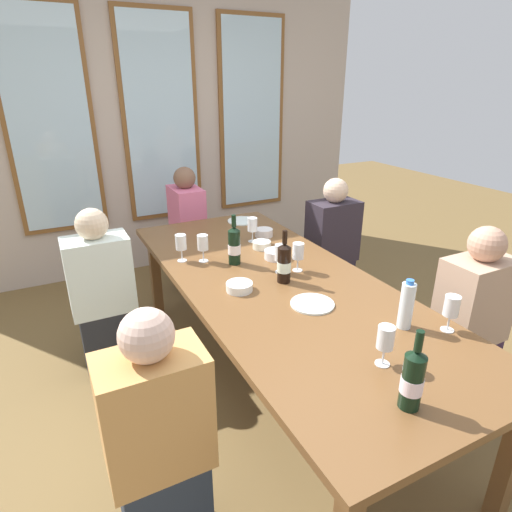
# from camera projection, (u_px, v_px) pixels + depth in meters

# --- Properties ---
(ground_plane) EXTENTS (12.00, 12.00, 0.00)m
(ground_plane) POSITION_uv_depth(u_px,v_px,m) (277.00, 387.00, 2.71)
(ground_plane) COLOR brown
(back_wall_with_windows) EXTENTS (4.24, 0.10, 2.90)m
(back_wall_with_windows) POSITION_uv_depth(u_px,v_px,m) (160.00, 119.00, 4.04)
(back_wall_with_windows) COLOR #BBAA9A
(back_wall_with_windows) RESTS_ON ground
(dining_table) EXTENTS (1.04, 2.58, 0.74)m
(dining_table) POSITION_uv_depth(u_px,v_px,m) (279.00, 291.00, 2.45)
(dining_table) COLOR brown
(dining_table) RESTS_ON ground
(white_plate_0) EXTENTS (0.22, 0.22, 0.01)m
(white_plate_0) POSITION_uv_depth(u_px,v_px,m) (312.00, 304.00, 2.18)
(white_plate_0) COLOR white
(white_plate_0) RESTS_ON dining_table
(white_plate_1) EXTENTS (0.23, 0.23, 0.01)m
(white_plate_1) POSITION_uv_depth(u_px,v_px,m) (242.00, 221.00, 3.45)
(white_plate_1) COLOR white
(white_plate_1) RESTS_ON dining_table
(wine_bottle_0) EXTENTS (0.08, 0.08, 0.31)m
(wine_bottle_0) POSITION_uv_depth(u_px,v_px,m) (234.00, 245.00, 2.62)
(wine_bottle_0) COLOR black
(wine_bottle_0) RESTS_ON dining_table
(wine_bottle_1) EXTENTS (0.08, 0.08, 0.31)m
(wine_bottle_1) POSITION_uv_depth(u_px,v_px,m) (413.00, 379.00, 1.46)
(wine_bottle_1) COLOR black
(wine_bottle_1) RESTS_ON dining_table
(wine_bottle_2) EXTENTS (0.08, 0.08, 0.30)m
(wine_bottle_2) POSITION_uv_depth(u_px,v_px,m) (284.00, 263.00, 2.38)
(wine_bottle_2) COLOR black
(wine_bottle_2) RESTS_ON dining_table
(tasting_bowl_0) EXTENTS (0.14, 0.14, 0.05)m
(tasting_bowl_0) POSITION_uv_depth(u_px,v_px,m) (239.00, 287.00, 2.32)
(tasting_bowl_0) COLOR white
(tasting_bowl_0) RESTS_ON dining_table
(tasting_bowl_1) EXTENTS (0.13, 0.13, 0.05)m
(tasting_bowl_1) POSITION_uv_depth(u_px,v_px,m) (264.00, 233.00, 3.11)
(tasting_bowl_1) COLOR white
(tasting_bowl_1) RESTS_ON dining_table
(tasting_bowl_2) EXTENTS (0.12, 0.12, 0.05)m
(tasting_bowl_2) POSITION_uv_depth(u_px,v_px,m) (262.00, 245.00, 2.89)
(tasting_bowl_2) COLOR white
(tasting_bowl_2) RESTS_ON dining_table
(tasting_bowl_3) EXTENTS (0.14, 0.14, 0.05)m
(tasting_bowl_3) POSITION_uv_depth(u_px,v_px,m) (276.00, 254.00, 2.73)
(tasting_bowl_3) COLOR white
(tasting_bowl_3) RESTS_ON dining_table
(water_bottle) EXTENTS (0.06, 0.06, 0.24)m
(water_bottle) POSITION_uv_depth(u_px,v_px,m) (407.00, 305.00, 1.94)
(water_bottle) COLOR white
(water_bottle) RESTS_ON dining_table
(wine_glass_0) EXTENTS (0.07, 0.07, 0.17)m
(wine_glass_0) POSITION_uv_depth(u_px,v_px,m) (203.00, 244.00, 2.65)
(wine_glass_0) COLOR white
(wine_glass_0) RESTS_ON dining_table
(wine_glass_1) EXTENTS (0.07, 0.07, 0.17)m
(wine_glass_1) POSITION_uv_depth(u_px,v_px,m) (252.00, 225.00, 2.98)
(wine_glass_1) COLOR white
(wine_glass_1) RESTS_ON dining_table
(wine_glass_2) EXTENTS (0.07, 0.07, 0.17)m
(wine_glass_2) POSITION_uv_depth(u_px,v_px,m) (298.00, 252.00, 2.52)
(wine_glass_2) COLOR white
(wine_glass_2) RESTS_ON dining_table
(wine_glass_3) EXTENTS (0.07, 0.07, 0.17)m
(wine_glass_3) POSITION_uv_depth(u_px,v_px,m) (452.00, 307.00, 1.91)
(wine_glass_3) COLOR white
(wine_glass_3) RESTS_ON dining_table
(wine_glass_4) EXTENTS (0.07, 0.07, 0.17)m
(wine_glass_4) POSITION_uv_depth(u_px,v_px,m) (181.00, 243.00, 2.66)
(wine_glass_4) COLOR white
(wine_glass_4) RESTS_ON dining_table
(wine_glass_5) EXTENTS (0.07, 0.07, 0.17)m
(wine_glass_5) POSITION_uv_depth(u_px,v_px,m) (386.00, 338.00, 1.68)
(wine_glass_5) COLOR white
(wine_glass_5) RESTS_ON dining_table
(wine_glass_6) EXTENTS (0.07, 0.07, 0.17)m
(wine_glass_6) POSITION_uv_depth(u_px,v_px,m) (280.00, 253.00, 2.50)
(wine_glass_6) COLOR white
(wine_glass_6) RESTS_ON dining_table
(seated_person_0) EXTENTS (0.38, 0.24, 1.11)m
(seated_person_0) POSITION_uv_depth(u_px,v_px,m) (103.00, 298.00, 2.69)
(seated_person_0) COLOR #25272C
(seated_person_0) RESTS_ON ground
(seated_person_1) EXTENTS (0.38, 0.24, 1.11)m
(seated_person_1) POSITION_uv_depth(u_px,v_px,m) (331.00, 250.00, 3.45)
(seated_person_1) COLOR #292230
(seated_person_1) RESTS_ON ground
(seated_person_2) EXTENTS (0.38, 0.24, 1.11)m
(seated_person_2) POSITION_uv_depth(u_px,v_px,m) (159.00, 447.00, 1.61)
(seated_person_2) COLOR #283240
(seated_person_2) RESTS_ON ground
(seated_person_3) EXTENTS (0.38, 0.24, 1.11)m
(seated_person_3) POSITION_uv_depth(u_px,v_px,m) (469.00, 326.00, 2.39)
(seated_person_3) COLOR #35233D
(seated_person_3) RESTS_ON ground
(seated_person_4) EXTENTS (0.24, 0.38, 1.11)m
(seated_person_4) POSITION_uv_depth(u_px,v_px,m) (188.00, 232.00, 3.86)
(seated_person_4) COLOR #382C42
(seated_person_4) RESTS_ON ground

